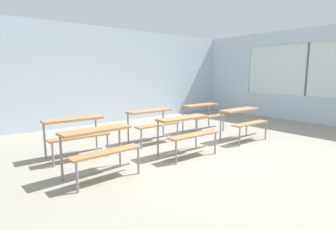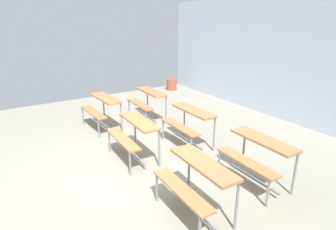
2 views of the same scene
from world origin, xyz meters
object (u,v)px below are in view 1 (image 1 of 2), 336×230
object	(u,v)px
desk_bench_r0c2	(243,117)
desk_bench_r1c2	(203,111)
desk_bench_r1c0	(76,128)
desk_bench_r0c0	(100,141)
desk_bench_r1c1	(152,118)
desk_bench_r0c1	(186,127)

from	to	relation	value
desk_bench_r0c2	desk_bench_r1c2	bearing A→B (deg)	94.84
desk_bench_r1c0	desk_bench_r1c2	distance (m)	3.48
desk_bench_r0c0	desk_bench_r1c1	distance (m)	2.16
desk_bench_r0c0	desk_bench_r1c0	size ratio (longest dim) A/B	1.01
desk_bench_r1c2	desk_bench_r0c2	bearing A→B (deg)	-85.51
desk_bench_r0c1	desk_bench_r1c0	size ratio (longest dim) A/B	1.00
desk_bench_r0c0	desk_bench_r0c2	size ratio (longest dim) A/B	1.01
desk_bench_r1c1	desk_bench_r0c2	bearing A→B (deg)	-33.56
desk_bench_r1c0	desk_bench_r0c0	bearing A→B (deg)	-90.95
desk_bench_r1c1	desk_bench_r1c2	bearing A→B (deg)	1.72
desk_bench_r0c2	desk_bench_r1c2	xyz separation A→B (m)	(-0.07, 1.24, 0.00)
desk_bench_r0c0	desk_bench_r1c2	xyz separation A→B (m)	(3.53, 1.20, 0.00)
desk_bench_r0c2	desk_bench_r1c1	distance (m)	2.14
desk_bench_r0c1	desk_bench_r0c2	size ratio (longest dim) A/B	1.00
desk_bench_r1c1	desk_bench_r0c1	bearing A→B (deg)	-91.84
desk_bench_r1c0	desk_bench_r1c1	distance (m)	1.77
desk_bench_r1c0	desk_bench_r1c1	bearing A→B (deg)	1.02
desk_bench_r0c1	desk_bench_r0c0	bearing A→B (deg)	-179.55
desk_bench_r0c2	desk_bench_r1c0	bearing A→B (deg)	162.70
desk_bench_r0c0	desk_bench_r1c0	bearing A→B (deg)	84.64
desk_bench_r1c0	desk_bench_r1c2	size ratio (longest dim) A/B	1.00
desk_bench_r0c2	desk_bench_r1c1	bearing A→B (deg)	147.61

